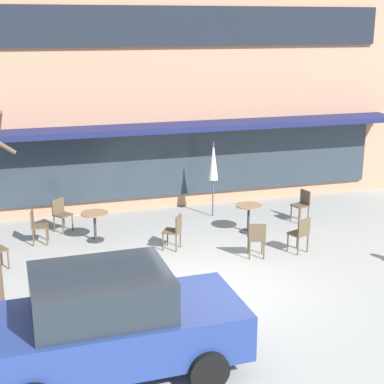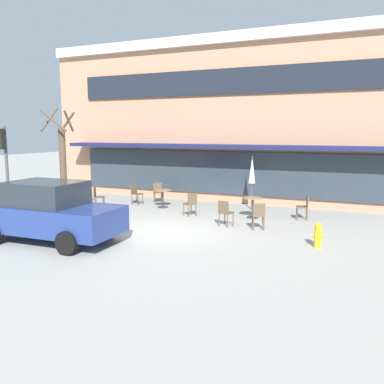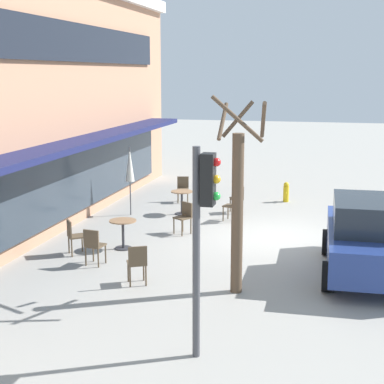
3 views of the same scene
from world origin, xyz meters
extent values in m
plane|color=#9E9B93|center=(0.00, 0.00, 0.00)|extent=(80.00, 80.00, 0.00)
cube|color=tan|center=(0.00, 10.00, 3.71)|extent=(18.14, 8.00, 7.42)
cube|color=#191E4C|center=(0.00, 5.45, 2.55)|extent=(15.42, 1.10, 0.16)
cube|color=#1E232D|center=(0.00, 5.94, 5.34)|extent=(14.51, 0.10, 1.10)
cube|color=#2D3842|center=(0.00, 5.94, 1.35)|extent=(14.51, 0.10, 1.90)
cylinder|color=#333338|center=(2.14, 3.23, 0.01)|extent=(0.44, 0.44, 0.03)
cylinder|color=#333338|center=(2.14, 3.23, 0.38)|extent=(0.07, 0.07, 0.70)
cylinder|color=#99704C|center=(2.14, 3.23, 0.74)|extent=(0.70, 0.70, 0.03)
cylinder|color=#333338|center=(-1.89, 3.73, 0.01)|extent=(0.44, 0.44, 0.03)
cylinder|color=#333338|center=(-1.89, 3.73, 0.38)|extent=(0.07, 0.07, 0.70)
cylinder|color=#99704C|center=(-1.89, 3.73, 0.74)|extent=(0.70, 0.70, 0.03)
cylinder|color=#4C4C51|center=(1.66, 4.80, 1.10)|extent=(0.04, 0.04, 2.20)
cone|color=silver|center=(1.66, 4.80, 1.65)|extent=(0.28, 0.28, 1.10)
cylinder|color=brown|center=(-4.19, 2.75, 0.23)|extent=(0.04, 0.04, 0.45)
cylinder|color=brown|center=(-4.04, 2.45, 0.23)|extent=(0.04, 0.04, 0.45)
cylinder|color=brown|center=(-2.39, 4.65, 0.23)|extent=(0.04, 0.04, 0.45)
cylinder|color=brown|center=(-2.66, 4.44, 0.23)|extent=(0.04, 0.04, 0.45)
cylinder|color=brown|center=(-2.60, 4.92, 0.23)|extent=(0.04, 0.04, 0.45)
cylinder|color=brown|center=(-2.87, 4.71, 0.23)|extent=(0.04, 0.04, 0.45)
cube|color=brown|center=(-2.63, 4.68, 0.47)|extent=(0.56, 0.56, 0.04)
cube|color=brown|center=(-2.74, 4.82, 0.69)|extent=(0.34, 0.28, 0.40)
cylinder|color=brown|center=(3.74, 3.45, 0.23)|extent=(0.04, 0.04, 0.45)
cylinder|color=brown|center=(3.66, 3.78, 0.23)|extent=(0.04, 0.04, 0.45)
cylinder|color=brown|center=(4.07, 3.53, 0.23)|extent=(0.04, 0.04, 0.45)
cylinder|color=brown|center=(3.99, 3.86, 0.23)|extent=(0.04, 0.04, 0.45)
cube|color=brown|center=(3.87, 3.65, 0.47)|extent=(0.48, 0.48, 0.04)
cube|color=brown|center=(4.04, 3.69, 0.69)|extent=(0.13, 0.40, 0.40)
cylinder|color=brown|center=(1.55, 1.76, 0.23)|extent=(0.04, 0.04, 0.45)
cylinder|color=brown|center=(1.88, 1.67, 0.23)|extent=(0.04, 0.04, 0.45)
cylinder|color=brown|center=(1.46, 1.43, 0.23)|extent=(0.04, 0.04, 0.45)
cylinder|color=brown|center=(1.79, 1.34, 0.23)|extent=(0.04, 0.04, 0.45)
cube|color=brown|center=(1.67, 1.55, 0.47)|extent=(0.49, 0.49, 0.04)
cube|color=brown|center=(1.62, 1.38, 0.69)|extent=(0.40, 0.15, 0.40)
cylinder|color=brown|center=(-0.38, 2.55, 0.23)|extent=(0.04, 0.04, 0.45)
cylinder|color=brown|center=(-0.20, 2.84, 0.23)|extent=(0.04, 0.04, 0.45)
cylinder|color=brown|center=(-0.09, 2.37, 0.23)|extent=(0.04, 0.04, 0.45)
cylinder|color=brown|center=(0.09, 2.66, 0.23)|extent=(0.04, 0.04, 0.45)
cube|color=brown|center=(-0.14, 2.60, 0.47)|extent=(0.55, 0.55, 0.04)
cube|color=brown|center=(0.01, 2.51, 0.69)|extent=(0.25, 0.36, 0.40)
cylinder|color=brown|center=(-3.06, 4.06, 0.23)|extent=(0.04, 0.04, 0.45)
cylinder|color=brown|center=(-3.11, 3.72, 0.23)|extent=(0.04, 0.04, 0.45)
cylinder|color=brown|center=(-3.40, 4.10, 0.23)|extent=(0.04, 0.04, 0.45)
cylinder|color=brown|center=(-3.45, 3.76, 0.23)|extent=(0.04, 0.04, 0.45)
cube|color=brown|center=(-3.26, 3.91, 0.47)|extent=(0.45, 0.45, 0.04)
cube|color=brown|center=(-3.43, 3.93, 0.69)|extent=(0.09, 0.40, 0.40)
cylinder|color=brown|center=(2.56, 1.66, 0.23)|extent=(0.04, 0.04, 0.45)
cylinder|color=brown|center=(2.88, 1.78, 0.23)|extent=(0.04, 0.04, 0.45)
cylinder|color=brown|center=(2.68, 1.34, 0.23)|extent=(0.04, 0.04, 0.45)
cylinder|color=brown|center=(3.00, 1.46, 0.23)|extent=(0.04, 0.04, 0.45)
cube|color=brown|center=(2.78, 1.56, 0.47)|extent=(0.52, 0.52, 0.04)
cube|color=brown|center=(2.84, 1.39, 0.69)|extent=(0.39, 0.18, 0.40)
cube|color=navy|center=(-2.39, -2.33, 0.70)|extent=(4.25, 1.91, 0.76)
cube|color=#232B33|center=(-2.54, -2.34, 1.42)|extent=(2.14, 1.65, 0.68)
cylinder|color=black|center=(-1.11, -1.40, 0.32)|extent=(0.65, 0.24, 0.64)
cylinder|color=black|center=(-1.07, -3.20, 0.32)|extent=(0.65, 0.24, 0.64)
cylinder|color=black|center=(-3.72, -1.47, 0.32)|extent=(0.65, 0.24, 0.64)
camera|label=1|loc=(-3.52, -10.67, 5.41)|focal=55.00mm
camera|label=2|loc=(6.01, -11.28, 3.19)|focal=38.00mm
camera|label=3|loc=(-15.69, -1.54, 4.48)|focal=55.00mm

